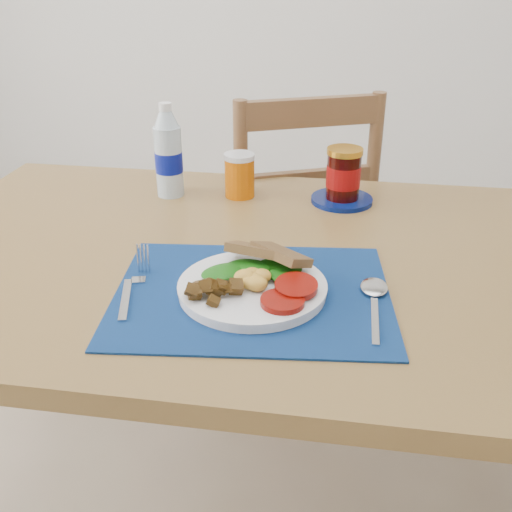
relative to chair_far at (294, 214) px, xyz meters
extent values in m
cube|color=brown|center=(-0.04, -0.59, 0.15)|extent=(1.40, 0.90, 0.04)
cylinder|color=brown|center=(-0.68, -0.20, -0.23)|extent=(0.06, 0.06, 0.71)
cylinder|color=brown|center=(0.60, -0.20, -0.23)|extent=(0.06, 0.06, 0.71)
cube|color=#50381D|center=(-0.03, 0.06, -0.14)|extent=(0.56, 0.55, 0.04)
cylinder|color=#50381D|center=(0.07, 0.30, -0.37)|extent=(0.04, 0.04, 0.42)
cylinder|color=#50381D|center=(-0.27, 0.15, -0.37)|extent=(0.04, 0.04, 0.42)
cylinder|color=#50381D|center=(0.21, -0.02, -0.37)|extent=(0.04, 0.04, 0.42)
cylinder|color=#50381D|center=(-0.13, -0.17, -0.37)|extent=(0.04, 0.04, 0.42)
cube|color=#50381D|center=(0.05, -0.11, 0.33)|extent=(0.37, 0.18, 0.49)
cube|color=black|center=(0.00, -0.76, 0.17)|extent=(0.50, 0.41, 0.00)
cylinder|color=silver|center=(0.00, -0.76, 0.18)|extent=(0.25, 0.25, 0.02)
ellipsoid|color=gold|center=(0.01, -0.76, 0.20)|extent=(0.06, 0.05, 0.03)
cylinder|color=#860504|center=(0.07, -0.79, 0.19)|extent=(0.07, 0.07, 0.01)
ellipsoid|color=#073606|center=(0.01, -0.72, 0.19)|extent=(0.13, 0.08, 0.01)
cube|color=olive|center=(0.02, -0.69, 0.21)|extent=(0.12, 0.10, 0.04)
cube|color=#B2B5BA|center=(-0.20, -0.82, 0.17)|extent=(0.05, 0.13, 0.00)
cube|color=#B2B5BA|center=(-0.20, -0.73, 0.17)|extent=(0.04, 0.07, 0.00)
cube|color=#B2B5BA|center=(0.21, -0.82, 0.17)|extent=(0.01, 0.14, 0.00)
ellipsoid|color=#B2B5BA|center=(0.21, -0.71, 0.17)|extent=(0.05, 0.07, 0.01)
cylinder|color=#ADBFCC|center=(-0.27, -0.32, 0.25)|extent=(0.06, 0.06, 0.17)
cylinder|color=navy|center=(-0.27, -0.32, 0.25)|extent=(0.07, 0.07, 0.05)
cone|color=#ADBFCC|center=(-0.27, -0.32, 0.35)|extent=(0.06, 0.06, 0.04)
cylinder|color=white|center=(-0.27, -0.32, 0.38)|extent=(0.03, 0.03, 0.02)
cylinder|color=#C65905|center=(-0.10, -0.30, 0.22)|extent=(0.07, 0.07, 0.10)
cylinder|color=#051352|center=(0.14, -0.30, 0.17)|extent=(0.14, 0.14, 0.01)
cylinder|color=black|center=(0.14, -0.30, 0.23)|extent=(0.08, 0.08, 0.11)
cylinder|color=maroon|center=(0.14, -0.30, 0.23)|extent=(0.08, 0.08, 0.05)
cylinder|color=orange|center=(0.14, -0.30, 0.29)|extent=(0.08, 0.08, 0.01)
camera|label=1|loc=(0.14, -1.63, 0.69)|focal=42.00mm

